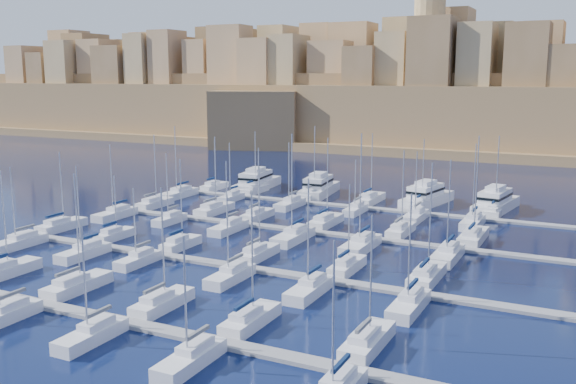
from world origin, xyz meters
The scene contains 54 objects.
ground centered at (0.00, 0.00, 0.00)m, with size 600.00×600.00×0.00m, color #030C32.
pontoon_near centered at (0.00, -34.00, 0.20)m, with size 84.00×2.00×0.40m, color slate.
pontoon_mid_near centered at (0.00, -12.00, 0.20)m, with size 84.00×2.00×0.40m, color slate.
pontoon_mid_far centered at (0.00, 10.00, 0.20)m, with size 84.00×2.00×0.40m, color slate.
pontoon_far centered at (0.00, 32.00, 0.20)m, with size 84.00×2.00×0.40m, color slate.
sailboat_1 centered at (-25.33, -28.32, 0.75)m, with size 2.88×9.59×13.86m.
sailboat_2 centered at (-12.89, -28.46, 0.75)m, with size 2.79×9.32×14.35m.
sailboat_3 centered at (-0.19, -28.76, 0.74)m, with size 2.61×8.69×13.76m.
sailboat_4 centered at (10.92, -28.74, 0.74)m, with size 2.62×8.74×13.90m.
sailboat_5 centered at (23.48, -28.61, 0.73)m, with size 2.70×9.01×13.03m.
sailboat_8 centered at (-12.57, -39.00, 0.72)m, with size 2.46×8.20×12.21m.
sailboat_9 centered at (-0.73, -38.93, 0.72)m, with size 2.42×8.08×11.77m.
sailboat_10 centered at (10.80, -39.05, 0.72)m, with size 2.50×8.32×12.24m.
sailboat_12 centered at (-37.81, -6.54, 0.74)m, with size 2.75×9.15×13.27m.
sailboat_13 centered at (-25.65, -7.39, 0.70)m, with size 2.22×7.42×10.33m.
sailboat_14 centered at (-13.23, -7.23, 0.73)m, with size 2.32×7.74×13.60m.
sailboat_15 centered at (-0.35, -6.86, 0.73)m, with size 2.55×8.51×13.21m.
sailboat_16 centered at (13.02, -6.97, 0.72)m, with size 2.48×8.27×11.79m.
sailboat_17 centered at (23.38, -6.32, 0.76)m, with size 2.88×9.59×15.13m.
sailboat_18 centered at (-35.17, -17.42, 0.73)m, with size 2.72×9.07×12.46m.
sailboat_19 centered at (-22.56, -17.25, 0.73)m, with size 2.62×8.73×13.37m.
sailboat_20 centered at (-13.31, -16.70, 0.70)m, with size 2.28×7.60×10.90m.
sailboat_21 centered at (1.52, -17.19, 0.72)m, with size 2.58×8.59×11.41m.
sailboat_22 centered at (12.44, -17.38, 0.74)m, with size 2.70×9.00×14.18m.
sailboat_23 centered at (24.26, -17.35, 0.74)m, with size 2.68×8.93×13.37m.
sailboat_24 centered at (-35.61, 15.33, 0.75)m, with size 2.67×8.89×14.38m.
sailboat_25 centered at (-22.21, 15.83, 0.75)m, with size 2.97×9.90×14.48m.
sailboat_26 centered at (-12.61, 15.09, 0.73)m, with size 2.52×8.39×13.02m.
sailboat_27 centered at (0.32, 15.71, 0.76)m, with size 2.90×9.67×15.25m.
sailboat_28 centered at (13.60, 15.27, 0.74)m, with size 2.63×8.77×13.91m.
sailboat_29 centered at (24.86, 16.04, 0.78)m, with size 3.10×10.33×16.60m.
sailboat_30 centered at (-35.84, 4.42, 0.74)m, with size 2.82×9.40×13.62m.
sailboat_31 centered at (-24.54, 5.36, 0.72)m, with size 2.24×7.47×12.60m.
sailboat_32 centered at (-12.17, 4.68, 0.72)m, with size 2.66×8.86×12.03m.
sailboat_33 centered at (-0.08, 4.04, 0.78)m, with size 3.05×10.17×16.97m.
sailboat_34 centered at (10.98, 3.91, 0.78)m, with size 3.13×10.43×17.50m.
sailboat_35 centered at (23.60, 4.19, 0.75)m, with size 2.96×9.86×14.43m.
sailboat_36 centered at (-35.90, 36.99, 0.72)m, with size 2.46×8.19×11.72m.
sailboat_37 centered at (-25.76, 37.29, 0.74)m, with size 2.64×8.81×13.68m.
sailboat_38 centered at (-11.76, 37.44, 0.76)m, with size 2.74×9.12×15.30m.
sailboat_39 centered at (0.44, 38.14, 0.76)m, with size 3.16×10.54×14.25m.
sailboat_40 centered at (11.15, 37.18, 0.74)m, with size 2.57×8.58×13.65m.
sailboat_41 centered at (24.75, 37.48, 0.75)m, with size 2.76×9.20×14.82m.
sailboat_42 centered at (-37.58, 25.88, 0.77)m, with size 3.15×10.50×15.28m.
sailboat_43 centered at (-25.56, 27.43, 0.72)m, with size 2.20×7.34×12.25m.
sailboat_44 centered at (-11.76, 26.58, 0.73)m, with size 2.72×9.07×13.00m.
sailboat_45 centered at (1.47, 27.22, 0.70)m, with size 2.33×7.76×10.43m.
sailboat_46 centered at (12.98, 26.63, 0.73)m, with size 2.69×8.97×12.60m.
sailboat_47 centered at (22.91, 26.37, 0.75)m, with size 2.85×9.50×14.45m.
motor_yacht_a centered at (-27.58, 41.68, 1.73)m, with size 6.99×17.50×5.25m.
motor_yacht_b centered at (-12.12, 41.21, 1.73)m, with size 6.66×16.49×5.25m.
motor_yacht_c centered at (11.14, 41.13, 1.73)m, with size 7.55×16.48×5.25m.
motor_yacht_d centered at (24.31, 41.07, 1.73)m, with size 6.87×16.26×5.25m.
fortified_city centered at (-0.19, 155.26, 14.74)m, with size 460.00×108.95×59.52m.
Camera 1 is at (41.92, -82.52, 25.22)m, focal length 40.00 mm.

